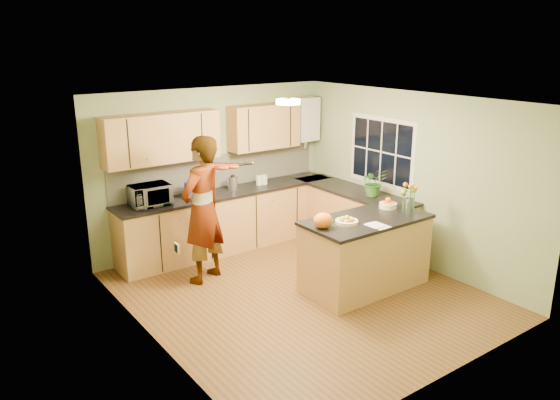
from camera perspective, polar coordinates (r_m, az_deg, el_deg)
floor at (r=7.23m, az=2.21°, el=-9.77°), size 4.50×4.50×0.00m
ceiling at (r=6.52m, az=2.46°, el=10.33°), size 4.00×4.50×0.02m
wall_back at (r=8.59m, az=-7.00°, el=3.29°), size 4.00×0.02×2.50m
wall_front at (r=5.29m, az=17.63°, el=-5.97°), size 4.00×0.02×2.50m
wall_left at (r=5.81m, az=-13.42°, el=-3.60°), size 0.02×4.50×2.50m
wall_right at (r=8.12m, az=13.51°, el=2.17°), size 0.02×4.50×2.50m
back_counter at (r=8.60m, az=-5.26°, el=-2.04°), size 3.64×0.62×0.94m
right_counter at (r=8.68m, az=7.63°, el=-1.93°), size 0.62×2.24×0.94m
splashback at (r=8.63m, az=-6.36°, el=3.04°), size 3.60×0.02×0.52m
upper_cabinets at (r=8.24m, az=-7.64°, el=6.96°), size 3.20×0.34×0.70m
boiler at (r=9.27m, az=2.66°, el=8.44°), size 0.40×0.30×0.86m
window_right at (r=8.44m, az=10.54°, el=4.98°), size 0.01×1.30×1.05m
light_switch at (r=5.28m, az=-10.75°, el=-4.93°), size 0.02×0.09×0.09m
ceiling_lamp at (r=6.76m, az=0.85°, el=10.24°), size 0.30×0.30×0.07m
peninsula_island at (r=7.31m, az=8.87°, el=-5.48°), size 1.69×0.87×0.97m
fruit_dish at (r=6.90m, az=6.99°, el=-2.12°), size 0.29×0.29×0.10m
orange_bowl at (r=7.61m, az=11.22°, el=-0.39°), size 0.24×0.24×0.14m
flower_vase at (r=7.37m, az=13.46°, el=0.89°), size 0.25×0.25×0.46m
orange_bag at (r=6.70m, az=4.51°, el=-2.14°), size 0.26×0.22×0.19m
papers at (r=6.88m, az=10.21°, el=-2.64°), size 0.20×0.27×0.01m
violinist at (r=7.35m, az=-8.09°, el=-1.05°), size 0.86×0.73×2.01m
violin at (r=7.09m, az=-6.02°, el=3.44°), size 0.56×0.49×0.14m
microwave at (r=7.86m, az=-13.45°, el=0.50°), size 0.55×0.38×0.30m
blue_box at (r=8.14m, az=-8.83°, el=1.03°), size 0.32×0.26×0.22m
kettle at (r=8.47m, az=-4.95°, el=1.82°), size 0.15×0.15×0.29m
jar_cream at (r=8.74m, az=-2.20°, el=2.07°), size 0.12×0.12×0.15m
jar_white at (r=8.79m, az=-1.65°, el=2.15°), size 0.12×0.12×0.15m
potted_plant at (r=8.21m, az=9.76°, el=1.85°), size 0.47×0.44×0.42m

